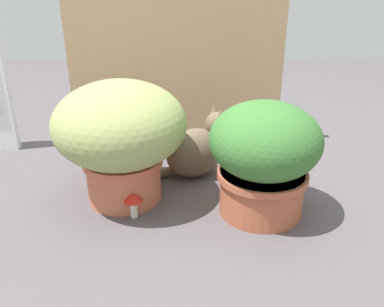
% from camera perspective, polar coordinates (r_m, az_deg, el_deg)
% --- Properties ---
extents(ground_plane, '(6.00, 6.00, 0.00)m').
position_cam_1_polar(ground_plane, '(1.61, -2.84, -6.36)').
color(ground_plane, '#554E53').
extents(cardboard_backdrop, '(1.06, 0.03, 0.77)m').
position_cam_1_polar(cardboard_backdrop, '(2.01, -2.25, 11.76)').
color(cardboard_backdrop, tan).
rests_on(cardboard_backdrop, ground).
extents(grass_planter, '(0.50, 0.50, 0.48)m').
position_cam_1_polar(grass_planter, '(1.51, -10.23, 2.87)').
color(grass_planter, '#C16548').
rests_on(grass_planter, ground).
extents(leafy_planter, '(0.40, 0.40, 0.43)m').
position_cam_1_polar(leafy_planter, '(1.43, 10.33, -0.25)').
color(leafy_planter, '#B1593B').
rests_on(leafy_planter, ground).
extents(cat, '(0.39, 0.26, 0.32)m').
position_cam_1_polar(cat, '(1.74, 0.86, 0.57)').
color(cat, brown).
rests_on(cat, ground).
extents(mushroom_ornament_pink, '(0.09, 0.09, 0.12)m').
position_cam_1_polar(mushroom_ornament_pink, '(1.53, -11.96, -4.86)').
color(mushroom_ornament_pink, beige).
rests_on(mushroom_ornament_pink, ground).
extents(mushroom_ornament_red, '(0.07, 0.07, 0.10)m').
position_cam_1_polar(mushroom_ornament_red, '(1.46, -8.46, -6.67)').
color(mushroom_ornament_red, silver).
rests_on(mushroom_ornament_red, ground).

